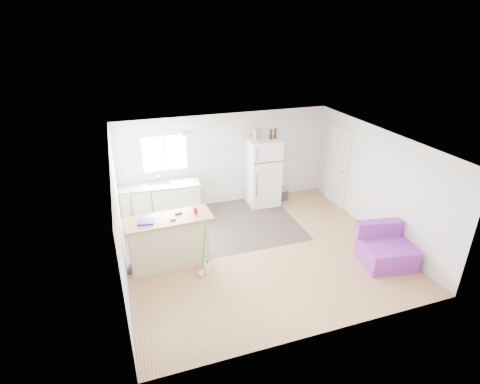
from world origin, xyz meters
name	(u,v)px	position (x,y,z in m)	size (l,w,h in m)	color
room	(261,200)	(0.00, 0.00, 1.20)	(5.51, 5.01, 2.41)	#8C5E3A
vinyl_zone	(212,227)	(-0.73, 1.25, 0.00)	(4.05, 2.50, 0.00)	#382F2A
window	(165,153)	(-1.55, 2.49, 1.55)	(1.18, 0.06, 0.98)	white
interior_door	(337,167)	(2.72, 1.55, 1.02)	(0.11, 0.92, 2.10)	white
ceiling_fixture	(187,133)	(-1.20, 1.20, 2.36)	(0.30, 0.30, 0.07)	white
kitchen_cabinets	(161,200)	(-1.77, 2.20, 0.44)	(1.98, 0.73, 1.14)	white
peninsula	(169,241)	(-1.89, 0.14, 0.52)	(1.70, 0.71, 1.03)	#CABB91
refrigerator	(263,172)	(0.89, 2.11, 0.89)	(0.80, 0.76, 1.77)	white
cooler	(279,194)	(1.38, 2.13, 0.17)	(0.50, 0.39, 0.34)	#2D2E30
purple_seat	(385,249)	(2.23, -1.18, 0.28)	(1.09, 1.05, 0.78)	purple
cleaner_jug	(208,268)	(-1.26, -0.43, 0.12)	(0.14, 0.11, 0.29)	silver
mop	(202,264)	(-1.37, -0.44, 0.23)	(0.22, 0.34, 1.22)	green
red_cup	(195,210)	(-1.32, 0.18, 1.09)	(0.08, 0.08, 0.12)	red
blue_tray	(146,222)	(-2.29, 0.09, 1.05)	(0.30, 0.22, 0.04)	#1423BF
tool_a	(178,213)	(-1.64, 0.24, 1.05)	(0.14, 0.05, 0.03)	black
tool_b	(173,220)	(-1.79, 0.01, 1.04)	(0.10, 0.04, 0.03)	black
cardboard_box	(257,134)	(0.69, 2.08, 1.92)	(0.20, 0.10, 0.30)	#A3845D
bottle_left	(271,134)	(1.05, 2.06, 1.90)	(0.07, 0.07, 0.25)	#381E0A
bottle_right	(275,133)	(1.18, 2.09, 1.90)	(0.07, 0.07, 0.25)	#381E0A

